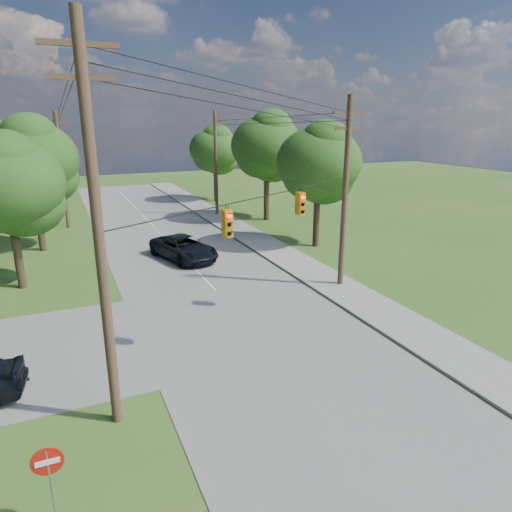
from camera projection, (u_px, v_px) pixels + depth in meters
name	position (u px, v px, depth m)	size (l,w,h in m)	color
ground	(254.00, 393.00, 16.08)	(140.00, 140.00, 0.00)	#315B1E
main_road	(251.00, 326.00, 21.23)	(10.00, 100.00, 0.03)	gray
sidewalk_east	(369.00, 303.00, 23.78)	(2.60, 100.00, 0.12)	#9A9790
pole_sw	(98.00, 232.00, 12.87)	(2.00, 0.32, 12.00)	brown
pole_ne	(345.00, 192.00, 24.92)	(2.00, 0.32, 10.50)	brown
pole_north_e	(216.00, 163.00, 44.33)	(2.00, 0.32, 10.00)	brown
pole_north_w	(62.00, 169.00, 39.01)	(2.00, 0.32, 10.00)	brown
power_lines	(193.00, 121.00, 24.14)	(13.93, 29.62, 4.93)	black
traffic_signals	(268.00, 212.00, 19.35)	(4.91, 3.27, 1.05)	orange
tree_w_near	(7.00, 184.00, 24.47)	(6.00, 6.00, 8.40)	#473623
tree_w_mid	(31.00, 159.00, 31.68)	(6.40, 6.40, 9.22)	#473623
tree_w_far	(10.00, 155.00, 39.79)	(6.00, 6.00, 8.73)	#473623
tree_e_near	(319.00, 163.00, 32.90)	(6.20, 6.20, 8.81)	#473623
tree_e_mid	(267.00, 146.00, 41.68)	(6.60, 6.60, 9.64)	#473623
tree_e_far	(215.00, 149.00, 52.11)	(5.80, 5.80, 8.32)	#473623
car_main_north	(184.00, 248.00, 31.15)	(2.65, 5.74, 1.59)	black
do_not_enter_sign	(49.00, 470.00, 10.41)	(0.73, 0.08, 2.20)	gray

